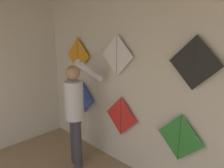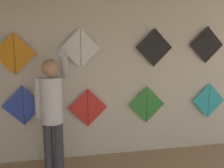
# 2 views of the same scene
# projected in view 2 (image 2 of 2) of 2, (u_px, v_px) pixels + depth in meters

# --- Properties ---
(back_panel) EXTENTS (5.79, 0.06, 2.80)m
(back_panel) POSITION_uv_depth(u_px,v_px,m) (119.00, 75.00, 3.72)
(back_panel) COLOR beige
(back_panel) RESTS_ON ground
(shopkeeper) EXTENTS (0.45, 0.59, 1.82)m
(shopkeeper) POSITION_uv_depth(u_px,v_px,m) (52.00, 109.00, 3.00)
(shopkeeper) COLOR #383842
(shopkeeper) RESTS_ON ground
(kite_0) EXTENTS (0.64, 0.04, 0.78)m
(kite_0) POSITION_uv_depth(u_px,v_px,m) (23.00, 107.00, 3.42)
(kite_0) COLOR blue
(kite_1) EXTENTS (0.64, 0.01, 0.64)m
(kite_1) POSITION_uv_depth(u_px,v_px,m) (88.00, 108.00, 3.61)
(kite_1) COLOR red
(kite_2) EXTENTS (0.64, 0.01, 0.64)m
(kite_2) POSITION_uv_depth(u_px,v_px,m) (147.00, 105.00, 3.80)
(kite_2) COLOR #338C38
(kite_3) EXTENTS (0.64, 0.01, 0.64)m
(kite_3) POSITION_uv_depth(u_px,v_px,m) (209.00, 101.00, 4.01)
(kite_3) COLOR #28B2C6
(kite_4) EXTENTS (0.64, 0.01, 0.64)m
(kite_4) POSITION_uv_depth(u_px,v_px,m) (14.00, 54.00, 3.28)
(kite_4) COLOR orange
(kite_5) EXTENTS (0.64, 0.01, 0.64)m
(kite_5) POSITION_uv_depth(u_px,v_px,m) (81.00, 48.00, 3.44)
(kite_5) COLOR white
(kite_6) EXTENTS (0.64, 0.01, 0.64)m
(kite_6) POSITION_uv_depth(u_px,v_px,m) (154.00, 47.00, 3.66)
(kite_6) COLOR black
(kite_7) EXTENTS (0.64, 0.01, 0.64)m
(kite_7) POSITION_uv_depth(u_px,v_px,m) (207.00, 45.00, 3.83)
(kite_7) COLOR black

